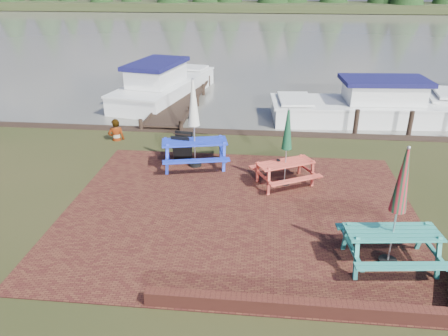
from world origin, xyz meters
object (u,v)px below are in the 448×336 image
picnic_table_red (286,159)px  boat_near (364,108)px  picnic_table_blue (194,137)px  chalkboard (182,148)px  picnic_table_teal (394,226)px  person (115,119)px  jetty (182,98)px  boat_jetty (164,86)px

picnic_table_red → boat_near: size_ratio=0.30×
picnic_table_blue → chalkboard: size_ratio=2.89×
picnic_table_teal → boat_near: picnic_table_teal is taller
chalkboard → person: (-2.79, 1.71, 0.30)m
picnic_table_teal → chalkboard: bearing=130.9°
picnic_table_red → jetty: 9.80m
picnic_table_red → jetty: (-4.69, 8.58, -0.68)m
picnic_table_teal → picnic_table_blue: bearing=130.1°
person → chalkboard: bearing=131.0°
picnic_table_teal → person: picnic_table_teal is taller
picnic_table_red → boat_jetty: 11.07m
chalkboard → jetty: bearing=110.6°
boat_near → chalkboard: bearing=125.5°
chalkboard → boat_jetty: (-2.50, 8.17, -0.05)m
boat_jetty → boat_near: 9.60m
chalkboard → boat_near: boat_near is taller
boat_jetty → person: (-0.29, -6.46, 0.35)m
jetty → person: person is taller
picnic_table_blue → boat_near: bearing=30.2°
picnic_table_blue → jetty: 7.85m
picnic_table_blue → boat_jetty: picnic_table_blue is taller
picnic_table_blue → boat_jetty: 8.97m
jetty → boat_jetty: 1.42m
boat_jetty → person: bearing=-80.6°
picnic_table_red → chalkboard: (-3.24, 1.30, -0.30)m
person → boat_near: bearing=-175.5°
jetty → picnic_table_red: bearing=-61.4°
picnic_table_red → chalkboard: 3.50m
picnic_table_blue → chalkboard: (-0.45, 0.28, -0.48)m
person → picnic_table_blue: bearing=130.9°
boat_jetty → picnic_table_blue: bearing=-58.7°
picnic_table_teal → picnic_table_red: picnic_table_teal is taller
jetty → boat_near: bearing=-12.0°
picnic_table_red → picnic_table_blue: size_ratio=0.81×
chalkboard → person: person is taller
jetty → boat_jetty: size_ratio=1.15×
chalkboard → boat_jetty: boat_jetty is taller
picnic_table_red → jetty: picnic_table_red is taller
picnic_table_teal → person: size_ratio=1.65×
picnic_table_blue → jetty: bearing=91.4°
picnic_table_red → boat_near: (3.49, 6.85, -0.39)m
picnic_table_red → chalkboard: picnic_table_red is taller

